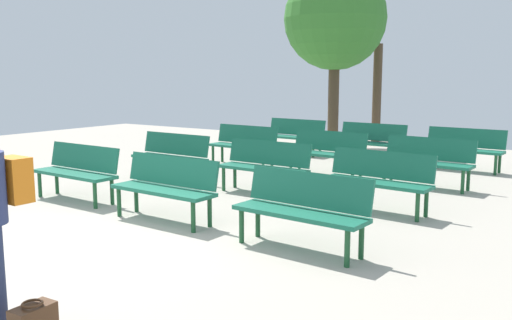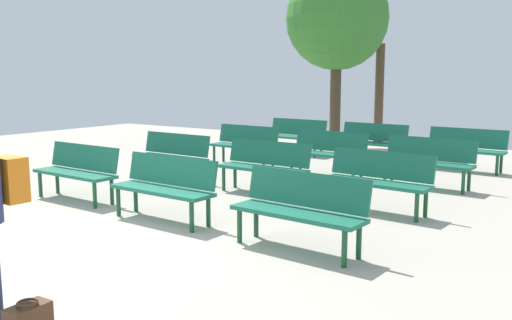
{
  "view_description": "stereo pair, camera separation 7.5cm",
  "coord_description": "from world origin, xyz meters",
  "px_view_note": "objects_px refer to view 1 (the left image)",
  "views": [
    {
      "loc": [
        5.11,
        -3.88,
        1.97
      ],
      "look_at": [
        0.0,
        3.78,
        0.55
      ],
      "focal_mm": 38.59,
      "sensor_mm": 36.0,
      "label": 1
    },
    {
      "loc": [
        5.18,
        -3.84,
        1.97
      ],
      "look_at": [
        0.0,
        3.78,
        0.55
      ],
      "focal_mm": 38.59,
      "sensor_mm": 36.0,
      "label": 2
    }
  ],
  "objects_px": {
    "bench_r2_c1": "(327,150)",
    "tree_0": "(335,19)",
    "bench_r0_c1": "(166,184)",
    "bench_r2_c0": "(244,143)",
    "bench_r0_c2": "(303,206)",
    "bench_r3_c2": "(464,146)",
    "bench_r1_c2": "(378,177)",
    "bench_r3_c0": "(294,134)",
    "bench_r2_c2": "(427,159)",
    "tree_1": "(377,93)",
    "bench_r1_c0": "(172,154)",
    "bench_r0_c0": "(78,169)",
    "bench_r3_c1": "(371,140)",
    "bench_r1_c1": "(265,164)"
  },
  "relations": [
    {
      "from": "bench_r1_c0",
      "to": "bench_r3_c1",
      "type": "bearing_deg",
      "value": 63.58
    },
    {
      "from": "bench_r3_c0",
      "to": "bench_r0_c2",
      "type": "bearing_deg",
      "value": -56.37
    },
    {
      "from": "tree_0",
      "to": "bench_r2_c0",
      "type": "bearing_deg",
      "value": -92.09
    },
    {
      "from": "bench_r0_c1",
      "to": "tree_0",
      "type": "relative_size",
      "value": 0.33
    },
    {
      "from": "bench_r0_c2",
      "to": "bench_r2_c2",
      "type": "bearing_deg",
      "value": 92.11
    },
    {
      "from": "bench_r0_c0",
      "to": "bench_r2_c1",
      "type": "height_order",
      "value": "same"
    },
    {
      "from": "bench_r1_c2",
      "to": "tree_1",
      "type": "bearing_deg",
      "value": 115.66
    },
    {
      "from": "bench_r2_c1",
      "to": "tree_0",
      "type": "relative_size",
      "value": 0.33
    },
    {
      "from": "bench_r0_c2",
      "to": "bench_r3_c1",
      "type": "height_order",
      "value": "same"
    },
    {
      "from": "bench_r3_c2",
      "to": "tree_0",
      "type": "distance_m",
      "value": 5.44
    },
    {
      "from": "bench_r0_c2",
      "to": "bench_r1_c0",
      "type": "height_order",
      "value": "same"
    },
    {
      "from": "bench_r0_c0",
      "to": "bench_r2_c2",
      "type": "relative_size",
      "value": 0.99
    },
    {
      "from": "bench_r2_c2",
      "to": "tree_1",
      "type": "xyz_separation_m",
      "value": [
        -3.35,
        6.06,
        0.95
      ]
    },
    {
      "from": "bench_r2_c0",
      "to": "bench_r3_c1",
      "type": "bearing_deg",
      "value": 48.2
    },
    {
      "from": "bench_r1_c2",
      "to": "bench_r3_c1",
      "type": "xyz_separation_m",
      "value": [
        -1.9,
        4.41,
        0.0
      ]
    },
    {
      "from": "bench_r1_c0",
      "to": "tree_1",
      "type": "xyz_separation_m",
      "value": [
        0.88,
        8.08,
        0.95
      ]
    },
    {
      "from": "bench_r0_c2",
      "to": "tree_1",
      "type": "distance_m",
      "value": 10.95
    },
    {
      "from": "bench_r2_c0",
      "to": "tree_1",
      "type": "height_order",
      "value": "tree_1"
    },
    {
      "from": "bench_r1_c1",
      "to": "bench_r3_c0",
      "type": "bearing_deg",
      "value": 115.27
    },
    {
      "from": "bench_r0_c1",
      "to": "bench_r2_c0",
      "type": "relative_size",
      "value": 0.99
    },
    {
      "from": "bench_r0_c2",
      "to": "bench_r0_c1",
      "type": "bearing_deg",
      "value": -178.49
    },
    {
      "from": "bench_r2_c1",
      "to": "bench_r2_c2",
      "type": "relative_size",
      "value": 1.0
    },
    {
      "from": "bench_r2_c1",
      "to": "tree_0",
      "type": "xyz_separation_m",
      "value": [
        -1.92,
        4.22,
        2.98
      ]
    },
    {
      "from": "bench_r1_c1",
      "to": "bench_r1_c2",
      "type": "distance_m",
      "value": 2.04
    },
    {
      "from": "tree_0",
      "to": "bench_r3_c2",
      "type": "bearing_deg",
      "value": -27.51
    },
    {
      "from": "bench_r1_c2",
      "to": "bench_r3_c0",
      "type": "relative_size",
      "value": 1.0
    },
    {
      "from": "bench_r1_c2",
      "to": "bench_r2_c0",
      "type": "distance_m",
      "value": 4.62
    },
    {
      "from": "bench_r0_c1",
      "to": "bench_r2_c2",
      "type": "height_order",
      "value": "same"
    },
    {
      "from": "bench_r1_c0",
      "to": "tree_1",
      "type": "bearing_deg",
      "value": 85.43
    },
    {
      "from": "bench_r3_c0",
      "to": "tree_1",
      "type": "height_order",
      "value": "tree_1"
    },
    {
      "from": "bench_r3_c0",
      "to": "tree_0",
      "type": "bearing_deg",
      "value": 89.58
    },
    {
      "from": "bench_r0_c1",
      "to": "bench_r1_c2",
      "type": "relative_size",
      "value": 0.99
    },
    {
      "from": "bench_r1_c0",
      "to": "bench_r1_c1",
      "type": "distance_m",
      "value": 2.13
    },
    {
      "from": "bench_r3_c2",
      "to": "tree_0",
      "type": "height_order",
      "value": "tree_0"
    },
    {
      "from": "bench_r1_c0",
      "to": "bench_r2_c0",
      "type": "distance_m",
      "value": 2.16
    },
    {
      "from": "bench_r0_c1",
      "to": "bench_r2_c1",
      "type": "bearing_deg",
      "value": 88.39
    },
    {
      "from": "bench_r1_c2",
      "to": "bench_r1_c0",
      "type": "bearing_deg",
      "value": -178.18
    },
    {
      "from": "bench_r1_c0",
      "to": "bench_r2_c0",
      "type": "relative_size",
      "value": 0.99
    },
    {
      "from": "bench_r0_c0",
      "to": "bench_r1_c1",
      "type": "distance_m",
      "value": 3.02
    },
    {
      "from": "bench_r0_c0",
      "to": "tree_0",
      "type": "relative_size",
      "value": 0.33
    },
    {
      "from": "bench_r0_c1",
      "to": "bench_r3_c1",
      "type": "bearing_deg",
      "value": 89.22
    },
    {
      "from": "bench_r3_c1",
      "to": "bench_r2_c1",
      "type": "bearing_deg",
      "value": -87.62
    },
    {
      "from": "bench_r2_c2",
      "to": "bench_r3_c2",
      "type": "xyz_separation_m",
      "value": [
        0.11,
        2.18,
        0.0
      ]
    },
    {
      "from": "bench_r2_c1",
      "to": "bench_r3_c2",
      "type": "distance_m",
      "value": 3.0
    },
    {
      "from": "bench_r1_c0",
      "to": "bench_r3_c1",
      "type": "distance_m",
      "value": 4.82
    },
    {
      "from": "tree_1",
      "to": "bench_r3_c0",
      "type": "bearing_deg",
      "value": -100.46
    },
    {
      "from": "bench_r1_c0",
      "to": "bench_r1_c2",
      "type": "xyz_separation_m",
      "value": [
        4.16,
        -0.15,
        0.0
      ]
    },
    {
      "from": "bench_r1_c0",
      "to": "bench_r1_c1",
      "type": "height_order",
      "value": "same"
    },
    {
      "from": "bench_r3_c0",
      "to": "bench_r3_c1",
      "type": "bearing_deg",
      "value": 0.72
    },
    {
      "from": "bench_r1_c2",
      "to": "bench_r3_c2",
      "type": "height_order",
      "value": "same"
    }
  ]
}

